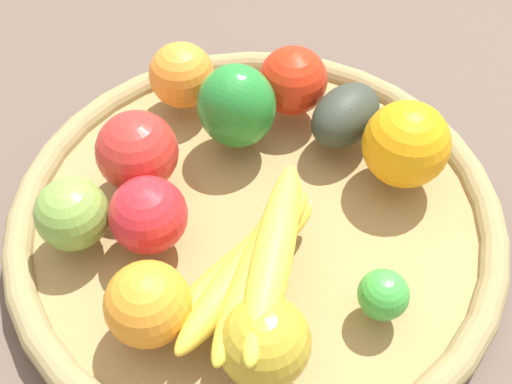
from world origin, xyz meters
TOP-DOWN VIEW (x-y plane):
  - ground_plane at (0.00, 0.00)m, footprint 2.40×2.40m
  - basket at (0.00, 0.00)m, footprint 0.47×0.47m
  - banana_bunch at (0.09, -0.00)m, footprint 0.19×0.16m
  - lime_0 at (0.11, 0.10)m, footprint 0.05×0.05m
  - bell_pepper at (-0.09, -0.02)m, footprint 0.08×0.09m
  - orange_1 at (0.12, -0.09)m, footprint 0.08×0.08m
  - apple_3 at (0.03, -0.16)m, footprint 0.08×0.08m
  - avocado at (-0.09, 0.09)m, footprint 0.10×0.10m
  - apple_2 at (-0.04, -0.11)m, footprint 0.11×0.11m
  - orange_2 at (-0.15, -0.07)m, footprint 0.09×0.09m
  - apple_1 at (-0.13, 0.04)m, footprint 0.10×0.10m
  - apple_0 at (0.16, -0.00)m, footprint 0.07×0.07m
  - orange_0 at (-0.03, 0.14)m, footprint 0.11×0.11m
  - apple_4 at (0.03, -0.09)m, footprint 0.08×0.08m

SIDE VIEW (x-z plane):
  - ground_plane at x=0.00m, z-range 0.00..0.00m
  - basket at x=0.00m, z-range 0.00..0.04m
  - lime_0 at x=0.11m, z-range 0.04..0.08m
  - avocado at x=-0.09m, z-range 0.04..0.10m
  - apple_3 at x=0.03m, z-range 0.04..0.10m
  - orange_2 at x=-0.15m, z-range 0.04..0.11m
  - apple_4 at x=0.03m, z-range 0.04..0.11m
  - orange_1 at x=0.12m, z-range 0.04..0.11m
  - apple_0 at x=0.16m, z-range 0.04..0.11m
  - apple_1 at x=-0.13m, z-range 0.04..0.11m
  - banana_bunch at x=0.09m, z-range 0.04..0.11m
  - apple_2 at x=-0.04m, z-range 0.04..0.12m
  - orange_0 at x=-0.03m, z-range 0.04..0.12m
  - bell_pepper at x=-0.09m, z-range 0.04..0.13m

